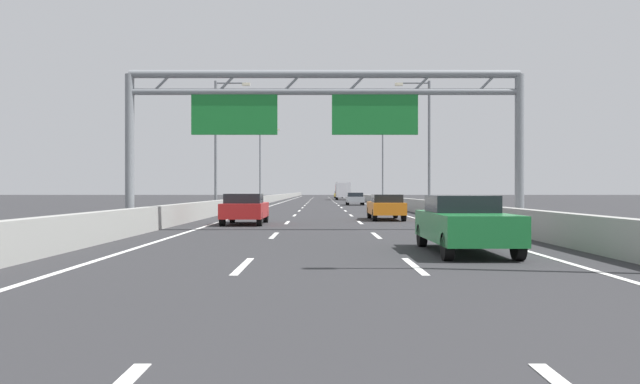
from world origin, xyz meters
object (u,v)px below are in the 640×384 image
(streetlamp_left_far, at_px, (261,160))
(orange_car, at_px, (385,207))
(red_car, at_px, (244,209))
(sign_gantry, at_px, (319,110))
(streetlamp_right_far, at_px, (380,160))
(streetlamp_left_mid, at_px, (218,138))
(streetlamp_right_mid, at_px, (425,138))
(green_car, at_px, (463,223))
(yellow_car, at_px, (338,194))
(box_truck, at_px, (342,190))
(silver_car, at_px, (354,199))

(streetlamp_left_far, distance_m, orange_car, 46.59)
(red_car, bearing_deg, sign_gantry, -53.05)
(streetlamp_right_far, bearing_deg, red_car, -102.68)
(streetlamp_left_mid, relative_size, orange_car, 2.04)
(streetlamp_right_mid, xyz_separation_m, red_car, (-11.17, -15.87, -4.65))
(green_car, bearing_deg, streetlamp_left_mid, 110.50)
(yellow_car, bearing_deg, green_car, -90.09)
(streetlamp_left_far, xyz_separation_m, yellow_car, (11.18, 53.17, -4.64))
(sign_gantry, bearing_deg, box_truck, 87.31)
(sign_gantry, xyz_separation_m, box_truck, (3.86, 82.01, -3.17))
(sign_gantry, relative_size, streetlamp_right_far, 1.66)
(streetlamp_left_far, distance_m, yellow_car, 54.53)
(streetlamp_left_far, bearing_deg, orange_car, -76.45)
(red_car, relative_size, box_truck, 0.55)
(red_car, height_order, box_truck, box_truck)
(streetlamp_right_far, distance_m, green_car, 63.46)
(streetlamp_left_mid, height_order, box_truck, streetlamp_left_mid)
(yellow_car, bearing_deg, streetlamp_left_far, -101.87)
(streetlamp_left_mid, height_order, streetlamp_right_far, same)
(orange_car, xyz_separation_m, box_truck, (0.28, 72.72, 0.91))
(sign_gantry, bearing_deg, streetlamp_right_mid, 69.59)
(orange_car, bearing_deg, streetlamp_left_far, 103.55)
(streetlamp_left_far, bearing_deg, box_truck, 68.06)
(silver_car, bearing_deg, orange_car, -90.38)
(yellow_car, distance_m, box_truck, 25.53)
(streetlamp_right_far, relative_size, red_car, 2.19)
(streetlamp_left_mid, bearing_deg, sign_gantry, -70.50)
(green_car, relative_size, box_truck, 0.60)
(sign_gantry, bearing_deg, orange_car, 68.93)
(orange_car, relative_size, yellow_car, 1.10)
(orange_car, bearing_deg, sign_gantry, -111.07)
(sign_gantry, height_order, green_car, sign_gantry)
(streetlamp_right_far, distance_m, red_car, 51.13)
(streetlamp_left_mid, xyz_separation_m, streetlamp_right_mid, (14.93, 0.00, 0.00))
(sign_gantry, distance_m, streetlamp_right_mid, 21.94)
(streetlamp_left_mid, xyz_separation_m, box_truck, (11.14, 61.46, -3.77))
(red_car, bearing_deg, streetlamp_left_far, 94.33)
(streetlamp_left_far, bearing_deg, sign_gantry, -82.37)
(sign_gantry, relative_size, streetlamp_left_mid, 1.66)
(streetlamp_left_far, distance_m, silver_car, 15.88)
(sign_gantry, bearing_deg, streetlamp_left_mid, 109.50)
(streetlamp_left_mid, height_order, silver_car, streetlamp_left_mid)
(sign_gantry, distance_m, streetlamp_left_mid, 21.82)
(sign_gantry, bearing_deg, silver_car, 85.05)
(streetlamp_left_mid, relative_size, box_truck, 1.21)
(streetlamp_right_mid, bearing_deg, streetlamp_right_far, 90.00)
(streetlamp_right_far, bearing_deg, yellow_car, 94.04)
(yellow_car, height_order, silver_car, yellow_car)
(sign_gantry, distance_m, silver_car, 44.36)
(streetlamp_left_far, height_order, orange_car, streetlamp_left_far)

